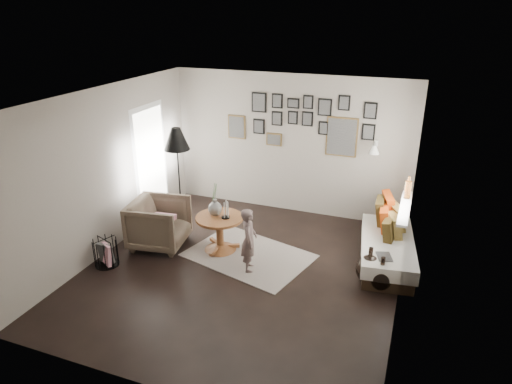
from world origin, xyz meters
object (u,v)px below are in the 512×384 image
at_px(vase, 215,206).
at_px(pedestal_table, 220,235).
at_px(floor_lamp, 177,143).
at_px(demijohn_large, 369,269).
at_px(magazine_basket, 106,252).
at_px(demijohn_small, 381,277).
at_px(daybed, 388,244).
at_px(armchair, 159,223).
at_px(child, 249,240).

bearing_deg(vase, pedestal_table, -14.04).
relative_size(pedestal_table, floor_lamp, 0.41).
relative_size(vase, demijohn_large, 0.97).
bearing_deg(floor_lamp, pedestal_table, -24.98).
xyz_separation_m(magazine_basket, demijohn_large, (3.81, 0.93, 0.00)).
bearing_deg(demijohn_small, magazine_basket, -168.51).
distance_m(pedestal_table, demijohn_large, 2.38).
bearing_deg(pedestal_table, floor_lamp, 155.02).
height_order(pedestal_table, daybed, daybed).
bearing_deg(armchair, child, -105.37).
distance_m(pedestal_table, child, 0.79).
relative_size(pedestal_table, armchair, 0.86).
relative_size(floor_lamp, magazine_basket, 4.11).
distance_m(vase, child, 0.88).
height_order(floor_lamp, demijohn_large, floor_lamp).
bearing_deg(demijohn_large, vase, 177.24).
xyz_separation_m(vase, armchair, (-0.91, -0.22, -0.36)).
bearing_deg(pedestal_table, child, -30.60).
relative_size(armchair, magazine_basket, 1.95).
distance_m(vase, armchair, 1.01).
xyz_separation_m(daybed, child, (-1.91, -1.01, 0.22)).
distance_m(vase, daybed, 2.76).
bearing_deg(vase, demijohn_small, -5.15).
xyz_separation_m(demijohn_small, child, (-1.91, -0.17, 0.31)).
bearing_deg(demijohn_large, armchair, -178.26).
height_order(pedestal_table, armchair, armchair).
height_order(vase, demijohn_large, vase).
relative_size(floor_lamp, demijohn_large, 3.30).
height_order(armchair, demijohn_large, armchair).
bearing_deg(floor_lamp, demijohn_large, -9.21).
xyz_separation_m(pedestal_table, floor_lamp, (-0.95, 0.44, 1.32)).
distance_m(vase, floor_lamp, 1.27).
xyz_separation_m(pedestal_table, child, (0.65, -0.39, 0.22)).
relative_size(floor_lamp, demijohn_small, 3.63).
bearing_deg(floor_lamp, magazine_basket, -108.39).
bearing_deg(magazine_basket, child, 17.12).
xyz_separation_m(vase, floor_lamp, (-0.87, 0.42, 0.83)).
relative_size(daybed, floor_lamp, 1.02).
height_order(pedestal_table, magazine_basket, pedestal_table).
height_order(floor_lamp, child, floor_lamp).
height_order(daybed, child, child).
xyz_separation_m(vase, demijohn_large, (2.46, -0.12, -0.54)).
bearing_deg(armchair, floor_lamp, -12.99).
xyz_separation_m(armchair, magazine_basket, (-0.44, -0.83, -0.18)).
bearing_deg(demijohn_small, vase, 174.85).
bearing_deg(child, daybed, -82.86).
distance_m(demijohn_large, child, 1.77).
height_order(daybed, floor_lamp, floor_lamp).
bearing_deg(armchair, demijohn_large, -97.17).
bearing_deg(daybed, pedestal_table, -173.89).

